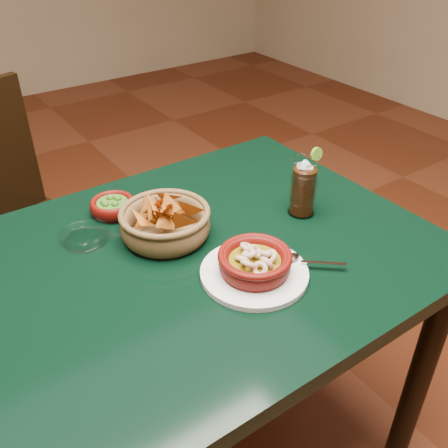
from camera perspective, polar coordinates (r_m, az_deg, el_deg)
dining_table at (r=1.13m, az=-6.48°, el=-8.54°), size 1.20×0.80×0.75m
dining_chair at (r=1.72m, az=-22.90°, el=-0.42°), size 0.56×0.56×0.94m
shrimp_plate at (r=1.01m, az=3.55°, el=-4.62°), size 0.28×0.22×0.07m
chip_basket at (r=1.13m, az=-6.75°, el=0.19°), size 0.24×0.24×0.14m
guacamole_ramekin at (r=1.24m, az=-12.61°, el=2.04°), size 0.13×0.13×0.04m
cola_drink at (r=1.21m, az=9.08°, el=4.19°), size 0.14×0.14×0.17m
glass_ashtray at (r=1.16m, az=-15.62°, el=-1.30°), size 0.12×0.12×0.03m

